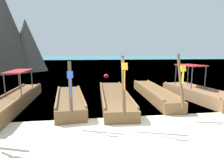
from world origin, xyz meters
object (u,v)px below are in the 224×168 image
object	(u,v)px
mooring_buoy_near	(106,76)
longtail_boat_yellow_ribbon	(154,93)
longtail_boat_pink_ribbon	(15,100)
longtail_boat_orange_ribbon	(114,97)
longtail_boat_blue_ribbon	(70,101)
longtail_boat_violet_ribbon	(196,93)

from	to	relation	value
mooring_buoy_near	longtail_boat_yellow_ribbon	bearing A→B (deg)	-77.67
longtail_boat_pink_ribbon	longtail_boat_yellow_ribbon	bearing A→B (deg)	6.38
longtail_boat_pink_ribbon	longtail_boat_orange_ribbon	size ratio (longest dim) A/B	0.98
longtail_boat_blue_ribbon	longtail_boat_yellow_ribbon	world-z (taller)	longtail_boat_yellow_ribbon
longtail_boat_pink_ribbon	mooring_buoy_near	bearing A→B (deg)	59.28
longtail_boat_violet_ribbon	longtail_boat_orange_ribbon	bearing A→B (deg)	177.60
longtail_boat_yellow_ribbon	longtail_boat_violet_ribbon	world-z (taller)	longtail_boat_yellow_ribbon
longtail_boat_violet_ribbon	mooring_buoy_near	bearing A→B (deg)	114.23
longtail_boat_blue_ribbon	longtail_boat_violet_ribbon	bearing A→B (deg)	3.32
longtail_boat_violet_ribbon	longtail_boat_pink_ribbon	bearing A→B (deg)	-178.98
longtail_boat_blue_ribbon	longtail_boat_violet_ribbon	size ratio (longest dim) A/B	0.99
longtail_boat_orange_ribbon	mooring_buoy_near	bearing A→B (deg)	86.35
longtail_boat_pink_ribbon	longtail_boat_orange_ribbon	distance (m)	5.01
longtail_boat_pink_ribbon	longtail_boat_blue_ribbon	size ratio (longest dim) A/B	1.31
longtail_boat_blue_ribbon	mooring_buoy_near	xyz separation A→B (m)	(2.92, 9.61, -0.04)
longtail_boat_yellow_ribbon	longtail_boat_violet_ribbon	distance (m)	2.37
longtail_boat_yellow_ribbon	mooring_buoy_near	xyz separation A→B (m)	(-1.87, 8.54, -0.05)
longtail_boat_blue_ribbon	mooring_buoy_near	world-z (taller)	longtail_boat_blue_ribbon
longtail_boat_yellow_ribbon	longtail_boat_violet_ribbon	xyz separation A→B (m)	(2.27, -0.66, 0.07)
longtail_boat_pink_ribbon	longtail_boat_violet_ribbon	xyz separation A→B (m)	(9.71, 0.17, 0.02)
longtail_boat_pink_ribbon	longtail_boat_yellow_ribbon	size ratio (longest dim) A/B	1.03
longtail_boat_yellow_ribbon	mooring_buoy_near	distance (m)	8.74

